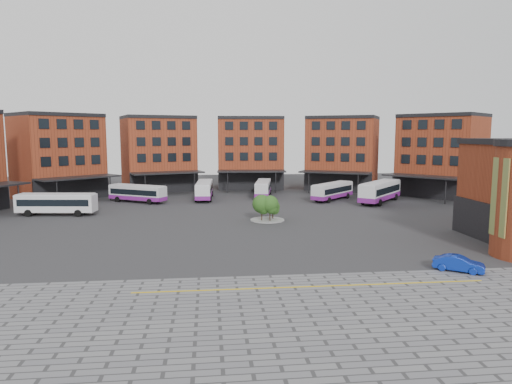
{
  "coord_description": "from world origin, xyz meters",
  "views": [
    {
      "loc": [
        -5.5,
        -45.47,
        11.05
      ],
      "look_at": [
        0.29,
        9.74,
        4.0
      ],
      "focal_mm": 32.0,
      "sensor_mm": 36.0,
      "label": 1
    }
  ],
  "objects": [
    {
      "name": "bus_e",
      "position": [
        15.31,
        28.99,
        1.57
      ],
      "size": [
        8.87,
        9.08,
        2.91
      ],
      "rotation": [
        0.0,
        0.0,
        -0.77
      ],
      "color": "silver",
      "rests_on": "ground"
    },
    {
      "name": "bus_a",
      "position": [
        -26.29,
        18.75,
        1.77
      ],
      "size": [
        10.76,
        3.56,
        2.99
      ],
      "rotation": [
        0.0,
        0.0,
        1.46
      ],
      "color": "silver",
      "rests_on": "ground"
    },
    {
      "name": "bus_d",
      "position": [
        4.14,
        34.28,
        1.54
      ],
      "size": [
        4.1,
        10.38,
        2.85
      ],
      "rotation": [
        0.0,
        0.0,
        -0.18
      ],
      "color": "silver",
      "rests_on": "ground"
    },
    {
      "name": "bus_f",
      "position": [
        22.27,
        25.54,
        1.85
      ],
      "size": [
        10.04,
        11.0,
        3.42
      ],
      "rotation": [
        0.0,
        0.0,
        -0.71
      ],
      "color": "silver",
      "rests_on": "ground"
    },
    {
      "name": "bus_b",
      "position": [
        -17.05,
        29.77,
        1.54
      ],
      "size": [
        9.87,
        7.09,
        2.84
      ],
      "rotation": [
        0.0,
        0.0,
        1.04
      ],
      "color": "silver",
      "rests_on": "ground"
    },
    {
      "name": "bus_c",
      "position": [
        -6.24,
        32.31,
        1.63
      ],
      "size": [
        3.09,
        10.82,
        3.02
      ],
      "rotation": [
        0.0,
        0.0,
        -0.05
      ],
      "color": "silver",
      "rests_on": "ground"
    },
    {
      "name": "ground",
      "position": [
        0.0,
        0.0,
        0.0
      ],
      "size": [
        160.0,
        160.0,
        0.0
      ],
      "primitive_type": "plane",
      "color": "#28282B",
      "rests_on": "ground"
    },
    {
      "name": "yellow_line",
      "position": [
        2.0,
        -14.0,
        0.03
      ],
      "size": [
        26.0,
        0.15,
        0.02
      ],
      "primitive_type": "cube",
      "color": "gold",
      "rests_on": "paving_zone"
    },
    {
      "name": "paving_zone",
      "position": [
        2.0,
        -22.0,
        0.01
      ],
      "size": [
        50.0,
        22.0,
        0.02
      ],
      "primitive_type": "cube",
      "color": "slate",
      "rests_on": "ground"
    },
    {
      "name": "tree_island",
      "position": [
        1.93,
        11.49,
        1.92
      ],
      "size": [
        4.4,
        4.4,
        3.44
      ],
      "color": "gray",
      "rests_on": "ground"
    },
    {
      "name": "blue_car",
      "position": [
        14.59,
        -11.49,
        0.64
      ],
      "size": [
        3.97,
        3.34,
        1.28
      ],
      "primitive_type": "imported",
      "rotation": [
        0.0,
        0.0,
        0.96
      ],
      "color": "#0C289D",
      "rests_on": "ground"
    },
    {
      "name": "main_building",
      "position": [
        -4.77,
        38.25,
        7.23
      ],
      "size": [
        94.14,
        42.48,
        14.6
      ],
      "color": "maroon",
      "rests_on": "ground"
    }
  ]
}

